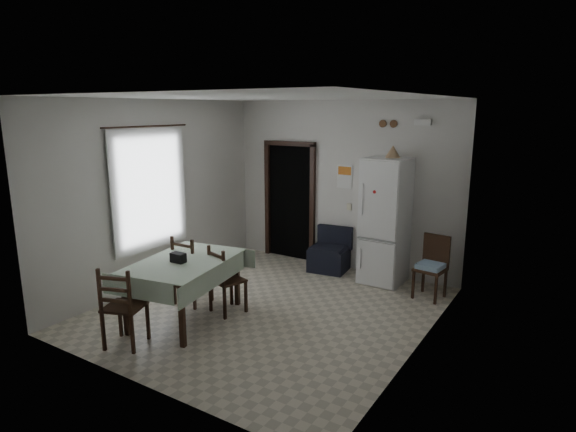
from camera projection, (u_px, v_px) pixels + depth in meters
The scene contains 25 objects.
ground at pixel (269, 309), 6.76m from camera, with size 4.50×4.50×0.00m, color #BBB199.
ceiling at pixel (267, 97), 6.12m from camera, with size 4.20×4.50×0.02m, color white, non-canonical shape.
wall_back at pixel (342, 186), 8.29m from camera, with size 4.20×0.02×2.90m, color silver, non-canonical shape.
wall_front at pixel (134, 249), 4.58m from camera, with size 4.20×0.02×2.90m, color silver, non-canonical shape.
wall_left at pixel (158, 194), 7.53m from camera, with size 0.02×4.50×2.90m, color silver, non-canonical shape.
wall_right at pixel (424, 229), 5.34m from camera, with size 0.02×4.50×2.90m, color silver, non-canonical shape.
doorway at pixel (296, 200), 9.09m from camera, with size 1.06×0.52×2.22m.
window_recess at pixel (145, 189), 7.37m from camera, with size 0.10×1.20×1.60m, color silver.
curtain at pixel (150, 190), 7.31m from camera, with size 0.02×1.45×1.85m, color silver.
curtain_rod at pixel (147, 126), 7.10m from camera, with size 0.02×0.02×1.60m, color black.
calendar at pixel (345, 176), 8.22m from camera, with size 0.28×0.02×0.40m, color white.
calendar_image at pixel (345, 171), 8.19m from camera, with size 0.24×0.01×0.14m, color orange.
light_switch at pixel (349, 207), 8.28m from camera, with size 0.08×0.02×0.12m, color beige.
vent_left at pixel (383, 124), 7.68m from camera, with size 0.12×0.12×0.03m, color brown.
vent_right at pixel (394, 124), 7.59m from camera, with size 0.12×0.12×0.03m, color brown.
emergency_light at pixel (423, 122), 7.32m from camera, with size 0.25×0.07×0.09m, color white.
fridge at pixel (385, 221), 7.64m from camera, with size 0.65×0.65×2.01m, color white, non-canonical shape.
tan_cone at pixel (393, 151), 7.41m from camera, with size 0.23×0.23×0.19m, color tan.
navy_seat at pixel (329, 250), 8.30m from camera, with size 0.62×0.60×0.75m, color black, non-canonical shape.
corner_chair at pixel (430, 268), 7.07m from camera, with size 0.41×0.41×0.94m, color black, non-canonical shape.
dining_table at pixel (185, 290), 6.37m from camera, with size 1.03×1.57×0.82m, color #A6BBA0, non-canonical shape.
black_bag at pixel (178, 258), 6.18m from camera, with size 0.19×0.12×0.13m, color black.
dining_chair_far_left at pixel (192, 269), 6.89m from camera, with size 0.43×0.43×1.01m, color black, non-canonical shape.
dining_chair_far_right at pixel (228, 279), 6.58m from camera, with size 0.41×0.41×0.95m, color black, non-canonical shape.
dining_chair_near_head at pixel (124, 305), 5.64m from camera, with size 0.43×0.43×1.00m, color black, non-canonical shape.
Camera 1 is at (3.59, -5.19, 2.76)m, focal length 30.00 mm.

